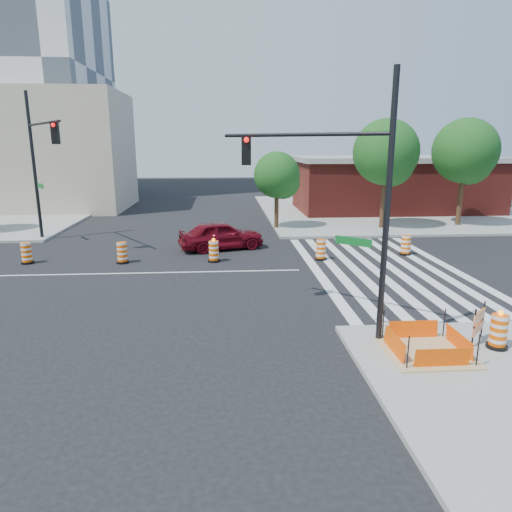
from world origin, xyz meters
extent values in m
plane|color=black|center=(0.00, 0.00, 0.00)|extent=(120.00, 120.00, 0.00)
cube|color=gray|center=(18.00, 18.00, 0.07)|extent=(22.00, 22.00, 0.15)
cube|color=silver|center=(7.80, 0.00, 0.01)|extent=(0.45, 13.50, 0.01)
cube|color=silver|center=(8.70, 0.00, 0.01)|extent=(0.45, 13.50, 0.01)
cube|color=silver|center=(9.60, 0.00, 0.01)|extent=(0.45, 13.50, 0.01)
cube|color=silver|center=(10.50, 0.00, 0.01)|extent=(0.45, 13.50, 0.01)
cube|color=silver|center=(11.40, 0.00, 0.01)|extent=(0.45, 13.50, 0.01)
cube|color=silver|center=(12.30, 0.00, 0.01)|extent=(0.45, 13.50, 0.01)
cube|color=silver|center=(13.20, 0.00, 0.01)|extent=(0.45, 13.50, 0.01)
cube|color=silver|center=(14.10, 0.00, 0.01)|extent=(0.45, 13.50, 0.01)
cube|color=silver|center=(0.00, 0.00, 0.01)|extent=(14.00, 0.12, 0.01)
cube|color=tan|center=(9.00, -9.00, 0.17)|extent=(2.20, 2.20, 0.05)
cube|color=#FF5205|center=(9.00, -9.90, 0.43)|extent=(1.44, 0.02, 0.55)
cube|color=#FF5205|center=(9.00, -8.10, 0.43)|extent=(1.44, 0.02, 0.55)
cube|color=#FF5205|center=(8.10, -9.00, 0.43)|extent=(0.02, 1.44, 0.55)
cube|color=#FF5205|center=(9.90, -9.00, 0.43)|extent=(0.02, 1.44, 0.55)
cylinder|color=black|center=(8.10, -9.90, 0.60)|extent=(0.04, 0.04, 0.90)
cylinder|color=black|center=(9.90, -9.90, 0.60)|extent=(0.04, 0.04, 0.90)
cylinder|color=black|center=(8.10, -8.10, 0.60)|extent=(0.04, 0.04, 0.90)
cylinder|color=black|center=(9.90, -8.10, 0.60)|extent=(0.04, 0.04, 0.90)
cube|color=maroon|center=(18.00, 18.00, 2.10)|extent=(16.00, 8.00, 4.20)
cube|color=gray|center=(18.00, 18.00, 4.40)|extent=(16.50, 8.50, 0.40)
cube|color=#B9A98D|center=(-12.00, 22.00, 5.00)|extent=(14.00, 10.00, 10.00)
imported|color=#630813|center=(3.44, 4.56, 0.78)|extent=(4.94, 3.10, 1.57)
cylinder|color=black|center=(7.99, -8.07, 3.86)|extent=(0.17, 0.17, 7.42)
cylinder|color=black|center=(5.85, -6.30, 5.90)|extent=(4.36, 3.63, 0.11)
cube|color=black|center=(4.35, -5.05, 5.44)|extent=(0.30, 0.26, 0.93)
sphere|color=#FF0C0C|center=(4.35, -5.23, 5.76)|extent=(0.17, 0.17, 0.17)
cube|color=#0C591E|center=(7.28, -7.48, 2.93)|extent=(0.88, 0.74, 0.23)
cylinder|color=black|center=(-7.43, 7.98, 4.36)|extent=(0.19, 0.19, 8.42)
cylinder|color=black|center=(-5.70, 5.34, 6.68)|extent=(3.57, 5.35, 0.13)
cube|color=black|center=(-4.49, 3.49, 6.15)|extent=(0.34, 0.29, 1.05)
sphere|color=#FF0C0C|center=(-4.49, 3.31, 6.52)|extent=(0.19, 0.19, 0.19)
cube|color=#0C591E|center=(-6.85, 7.10, 3.31)|extent=(0.73, 1.08, 0.26)
cylinder|color=black|center=(11.08, -8.84, 0.20)|extent=(0.56, 0.56, 0.09)
cylinder|color=#F15705|center=(11.08, -8.84, 0.66)|extent=(0.45, 0.45, 0.89)
sphere|color=#FF990C|center=(11.08, -8.84, 1.18)|extent=(0.15, 0.15, 0.15)
cube|color=#F15705|center=(10.72, -8.46, 0.93)|extent=(0.71, 0.70, 0.31)
cube|color=#F15705|center=(10.72, -8.46, 0.57)|extent=(0.71, 0.70, 0.25)
cylinder|color=black|center=(10.42, -8.75, 0.71)|extent=(0.04, 0.04, 1.12)
cylinder|color=black|center=(11.02, -8.16, 0.71)|extent=(0.04, 0.04, 1.12)
cylinder|color=#382314|center=(7.13, 10.25, 1.62)|extent=(0.29, 0.29, 3.25)
sphere|color=#134315|center=(7.13, 10.25, 3.65)|extent=(3.04, 3.04, 3.04)
sphere|color=#134315|center=(7.59, 10.52, 3.14)|extent=(2.23, 2.23, 2.23)
sphere|color=#134315|center=(6.77, 10.07, 3.35)|extent=(2.03, 2.03, 2.03)
cylinder|color=#382314|center=(14.22, 9.76, 2.28)|extent=(0.29, 0.29, 4.56)
sphere|color=#134315|center=(14.22, 9.76, 5.13)|extent=(4.27, 4.27, 4.27)
sphere|color=#134315|center=(14.67, 10.03, 4.41)|extent=(3.13, 3.13, 3.13)
sphere|color=#134315|center=(13.85, 9.58, 4.70)|extent=(2.85, 2.85, 2.85)
cylinder|color=#382314|center=(19.89, 10.37, 2.31)|extent=(0.32, 0.32, 4.61)
sphere|color=#134315|center=(19.89, 10.37, 5.19)|extent=(4.32, 4.32, 4.32)
sphere|color=#134315|center=(20.39, 10.68, 4.47)|extent=(3.17, 3.17, 3.17)
sphere|color=#134315|center=(19.48, 10.17, 4.76)|extent=(2.88, 2.88, 2.88)
cylinder|color=black|center=(-5.93, 2.12, 0.05)|extent=(0.60, 0.60, 0.10)
cylinder|color=#F15705|center=(-5.93, 2.12, 0.55)|extent=(0.48, 0.48, 0.95)
cylinder|color=black|center=(-1.35, 1.88, 0.05)|extent=(0.60, 0.60, 0.10)
cylinder|color=#F15705|center=(-1.35, 1.88, 0.55)|extent=(0.48, 0.48, 0.95)
cylinder|color=black|center=(3.08, 1.83, 0.05)|extent=(0.60, 0.60, 0.10)
cylinder|color=#F15705|center=(3.08, 1.83, 0.55)|extent=(0.48, 0.48, 0.95)
sphere|color=#FF990C|center=(3.08, 1.83, 1.10)|extent=(0.16, 0.16, 0.16)
cylinder|color=black|center=(8.40, 1.83, 0.05)|extent=(0.60, 0.60, 0.10)
cylinder|color=#F15705|center=(8.40, 1.83, 0.55)|extent=(0.48, 0.48, 0.95)
cylinder|color=black|center=(13.04, 2.56, 0.05)|extent=(0.60, 0.60, 0.10)
cylinder|color=#F15705|center=(13.04, 2.56, 0.55)|extent=(0.48, 0.48, 0.95)
camera|label=1|loc=(3.60, -19.99, 5.64)|focal=32.00mm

